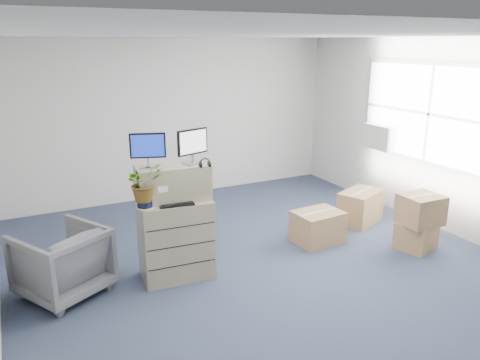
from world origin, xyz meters
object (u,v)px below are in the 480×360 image
object	(u,v)px
keyboard	(176,204)
office_chair	(62,259)
water_bottle	(182,188)
monitor_right	(193,144)
filing_cabinet_lower	(176,239)
monitor_left	(148,148)
potted_plant	(144,187)

from	to	relation	value
keyboard	office_chair	xyz separation A→B (m)	(-1.24, 0.33, -0.55)
water_bottle	keyboard	bearing A→B (deg)	-124.01
monitor_right	keyboard	world-z (taller)	monitor_right
keyboard	filing_cabinet_lower	bearing A→B (deg)	86.80
monitor_left	potted_plant	size ratio (longest dim) A/B	0.81
monitor_left	potted_plant	bearing A→B (deg)	-106.43
keyboard	potted_plant	distance (m)	0.41
monitor_left	water_bottle	bearing A→B (deg)	15.23
water_bottle	office_chair	xyz separation A→B (m)	(-1.38, 0.12, -0.66)
monitor_left	keyboard	size ratio (longest dim) A/B	1.00
monitor_right	potted_plant	xyz separation A→B (m)	(-0.62, -0.10, -0.40)
keyboard	potted_plant	world-z (taller)	potted_plant
office_chair	monitor_right	bearing A→B (deg)	144.64
keyboard	water_bottle	xyz separation A→B (m)	(0.14, 0.21, 0.11)
filing_cabinet_lower	keyboard	size ratio (longest dim) A/B	2.47
potted_plant	water_bottle	bearing A→B (deg)	16.62
keyboard	potted_plant	bearing A→B (deg)	177.28
filing_cabinet_lower	monitor_right	bearing A→B (deg)	6.22
potted_plant	monitor_right	bearing A→B (deg)	8.83
monitor_left	monitor_right	xyz separation A→B (m)	(0.51, -0.07, 0.01)
monitor_right	monitor_left	bearing A→B (deg)	155.99
monitor_left	monitor_right	distance (m)	0.51
water_bottle	office_chair	bearing A→B (deg)	175.10
monitor_left	water_bottle	xyz separation A→B (m)	(0.37, -0.02, -0.51)
filing_cabinet_lower	office_chair	bearing A→B (deg)	176.84
filing_cabinet_lower	monitor_left	distance (m)	1.15
water_bottle	potted_plant	bearing A→B (deg)	-163.38
potted_plant	office_chair	size ratio (longest dim) A/B	0.56
keyboard	water_bottle	world-z (taller)	water_bottle
monitor_left	filing_cabinet_lower	bearing A→B (deg)	2.37
monitor_right	office_chair	distance (m)	1.93
monitor_right	water_bottle	distance (m)	0.54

